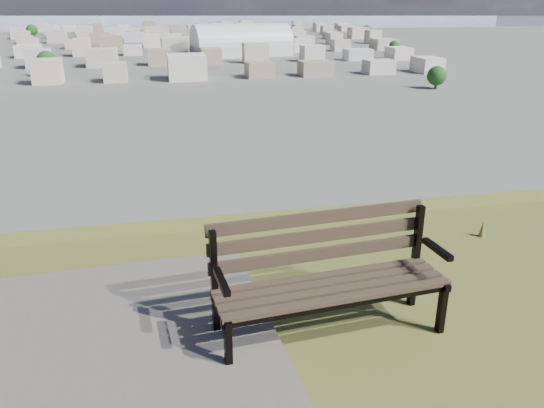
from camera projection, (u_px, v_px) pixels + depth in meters
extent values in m
cube|color=#3D3223|center=(342.00, 299.00, 3.64)|extent=(1.69, 0.22, 0.03)
cube|color=#3D3223|center=(335.00, 291.00, 3.74)|extent=(1.69, 0.22, 0.03)
cube|color=#3D3223|center=(329.00, 283.00, 3.84)|extent=(1.69, 0.22, 0.03)
cube|color=#3D3223|center=(323.00, 276.00, 3.94)|extent=(1.69, 0.22, 0.03)
cube|color=#3D3223|center=(320.00, 254.00, 3.95)|extent=(1.69, 0.17, 0.09)
cube|color=#3D3223|center=(319.00, 236.00, 3.92)|extent=(1.69, 0.17, 0.09)
cube|color=#3D3223|center=(319.00, 218.00, 3.89)|extent=(1.69, 0.17, 0.09)
cube|color=black|center=(228.00, 347.00, 3.47)|extent=(0.05, 0.06, 0.41)
cube|color=black|center=(215.00, 287.00, 3.75)|extent=(0.05, 0.06, 0.87)
cube|color=black|center=(221.00, 309.00, 3.57)|extent=(0.09, 0.47, 0.05)
cube|color=black|center=(222.00, 281.00, 3.45)|extent=(0.07, 0.34, 0.04)
cube|color=black|center=(442.00, 308.00, 3.92)|extent=(0.05, 0.06, 0.41)
cube|color=black|center=(416.00, 257.00, 4.20)|extent=(0.05, 0.06, 0.87)
cube|color=black|center=(430.00, 275.00, 4.02)|extent=(0.09, 0.47, 0.05)
cube|color=black|center=(437.00, 249.00, 3.89)|extent=(0.07, 0.34, 0.04)
cube|color=black|center=(342.00, 305.00, 3.64)|extent=(1.69, 0.18, 0.04)
cube|color=black|center=(322.00, 281.00, 3.96)|extent=(1.69, 0.18, 0.04)
cone|color=brown|center=(483.00, 229.00, 5.56)|extent=(0.08, 0.08, 0.18)
cube|color=beige|center=(241.00, 50.00, 277.57)|extent=(53.14, 29.32, 5.59)
cylinder|color=silver|center=(241.00, 45.00, 276.57)|extent=(53.14, 29.32, 21.24)
cube|color=#BFB2A4|center=(50.00, 73.00, 184.96)|extent=(11.00, 11.00, 7.00)
cube|color=beige|center=(121.00, 71.00, 189.78)|extent=(11.00, 11.00, 7.00)
cube|color=silver|center=(188.00, 70.00, 194.60)|extent=(11.00, 11.00, 7.00)
cube|color=#BDAF99|center=(253.00, 68.00, 199.41)|extent=(11.00, 11.00, 7.00)
cube|color=gray|center=(314.00, 66.00, 204.23)|extent=(11.00, 11.00, 7.00)
cube|color=beige|center=(372.00, 65.00, 209.05)|extent=(11.00, 11.00, 7.00)
cube|color=beige|center=(428.00, 63.00, 213.87)|extent=(11.00, 11.00, 7.00)
cube|color=silver|center=(40.00, 60.00, 228.11)|extent=(11.00, 11.00, 7.00)
cube|color=#BDAF99|center=(98.00, 58.00, 232.93)|extent=(11.00, 11.00, 7.00)
cube|color=gray|center=(154.00, 57.00, 237.75)|extent=(11.00, 11.00, 7.00)
cube|color=beige|center=(207.00, 56.00, 242.57)|extent=(11.00, 11.00, 7.00)
cube|color=beige|center=(258.00, 55.00, 247.39)|extent=(11.00, 11.00, 7.00)
cube|color=beige|center=(308.00, 54.00, 252.21)|extent=(11.00, 11.00, 7.00)
cube|color=#BFB2A4|center=(355.00, 53.00, 257.03)|extent=(11.00, 11.00, 7.00)
cube|color=beige|center=(401.00, 52.00, 261.85)|extent=(11.00, 11.00, 7.00)
cube|color=beige|center=(33.00, 50.00, 271.27)|extent=(11.00, 11.00, 7.00)
cube|color=beige|center=(82.00, 49.00, 276.09)|extent=(11.00, 11.00, 7.00)
cube|color=beige|center=(129.00, 48.00, 280.91)|extent=(11.00, 11.00, 7.00)
cube|color=#BFB2A4|center=(175.00, 48.00, 285.73)|extent=(11.00, 11.00, 7.00)
cube|color=beige|center=(220.00, 47.00, 290.55)|extent=(11.00, 11.00, 7.00)
cube|color=silver|center=(262.00, 46.00, 295.37)|extent=(11.00, 11.00, 7.00)
cube|color=#BDAF99|center=(304.00, 45.00, 300.18)|extent=(11.00, 11.00, 7.00)
cube|color=gray|center=(344.00, 45.00, 305.00)|extent=(11.00, 11.00, 7.00)
cube|color=beige|center=(383.00, 44.00, 309.82)|extent=(11.00, 11.00, 7.00)
cube|color=beige|center=(28.00, 43.00, 314.43)|extent=(11.00, 11.00, 7.00)
cube|color=silver|center=(71.00, 43.00, 319.25)|extent=(11.00, 11.00, 7.00)
cube|color=#BDAF99|center=(112.00, 42.00, 324.06)|extent=(11.00, 11.00, 7.00)
cube|color=gray|center=(152.00, 41.00, 328.88)|extent=(11.00, 11.00, 7.00)
cube|color=beige|center=(191.00, 41.00, 333.70)|extent=(11.00, 11.00, 7.00)
cube|color=beige|center=(228.00, 40.00, 338.52)|extent=(11.00, 11.00, 7.00)
cube|color=beige|center=(265.00, 40.00, 343.34)|extent=(11.00, 11.00, 7.00)
cube|color=#BFB2A4|center=(301.00, 39.00, 348.16)|extent=(11.00, 11.00, 7.00)
cube|color=beige|center=(336.00, 39.00, 352.98)|extent=(11.00, 11.00, 7.00)
cube|color=silver|center=(369.00, 38.00, 357.80)|extent=(11.00, 11.00, 7.00)
cube|color=beige|center=(24.00, 38.00, 357.58)|extent=(11.00, 11.00, 7.00)
cube|color=beige|center=(62.00, 38.00, 362.40)|extent=(11.00, 11.00, 7.00)
cube|color=#BFB2A4|center=(98.00, 37.00, 367.22)|extent=(11.00, 11.00, 7.00)
cube|color=beige|center=(134.00, 37.00, 372.04)|extent=(11.00, 11.00, 7.00)
cube|color=silver|center=(168.00, 36.00, 376.86)|extent=(11.00, 11.00, 7.00)
cube|color=#BDAF99|center=(202.00, 36.00, 381.68)|extent=(11.00, 11.00, 7.00)
cube|color=gray|center=(235.00, 35.00, 386.50)|extent=(11.00, 11.00, 7.00)
cube|color=beige|center=(267.00, 35.00, 391.32)|extent=(11.00, 11.00, 7.00)
cube|color=beige|center=(299.00, 34.00, 396.14)|extent=(11.00, 11.00, 7.00)
cube|color=beige|center=(329.00, 34.00, 400.95)|extent=(11.00, 11.00, 7.00)
cube|color=#BFB2A4|center=(359.00, 34.00, 405.77)|extent=(11.00, 11.00, 7.00)
cube|color=gray|center=(21.00, 34.00, 400.74)|extent=(11.00, 11.00, 7.00)
cube|color=beige|center=(55.00, 34.00, 405.56)|extent=(11.00, 11.00, 7.00)
cube|color=beige|center=(88.00, 33.00, 410.38)|extent=(11.00, 11.00, 7.00)
cube|color=beige|center=(120.00, 33.00, 415.20)|extent=(11.00, 11.00, 7.00)
cube|color=#BFB2A4|center=(151.00, 32.00, 420.02)|extent=(11.00, 11.00, 7.00)
cube|color=beige|center=(181.00, 32.00, 424.83)|extent=(11.00, 11.00, 7.00)
cube|color=silver|center=(211.00, 32.00, 429.65)|extent=(11.00, 11.00, 7.00)
cube|color=#BDAF99|center=(240.00, 31.00, 434.47)|extent=(11.00, 11.00, 7.00)
cube|color=gray|center=(269.00, 31.00, 439.29)|extent=(11.00, 11.00, 7.00)
cube|color=beige|center=(297.00, 31.00, 444.11)|extent=(11.00, 11.00, 7.00)
cube|color=beige|center=(324.00, 30.00, 448.93)|extent=(11.00, 11.00, 7.00)
cube|color=beige|center=(351.00, 30.00, 453.75)|extent=(11.00, 11.00, 7.00)
cube|color=#BDAF99|center=(19.00, 31.00, 443.90)|extent=(11.00, 11.00, 7.00)
cube|color=gray|center=(49.00, 30.00, 448.72)|extent=(11.00, 11.00, 7.00)
cube|color=beige|center=(79.00, 30.00, 453.53)|extent=(11.00, 11.00, 7.00)
cube|color=beige|center=(108.00, 30.00, 458.35)|extent=(11.00, 11.00, 7.00)
cube|color=beige|center=(136.00, 29.00, 463.17)|extent=(11.00, 11.00, 7.00)
cube|color=#BFB2A4|center=(164.00, 29.00, 467.99)|extent=(11.00, 11.00, 7.00)
cube|color=beige|center=(192.00, 29.00, 472.81)|extent=(11.00, 11.00, 7.00)
cube|color=silver|center=(218.00, 29.00, 477.63)|extent=(11.00, 11.00, 7.00)
cube|color=#BDAF99|center=(245.00, 28.00, 482.45)|extent=(11.00, 11.00, 7.00)
cube|color=gray|center=(270.00, 28.00, 487.27)|extent=(11.00, 11.00, 7.00)
cube|color=beige|center=(296.00, 28.00, 492.09)|extent=(11.00, 11.00, 7.00)
cube|color=beige|center=(320.00, 27.00, 496.91)|extent=(11.00, 11.00, 7.00)
cube|color=beige|center=(344.00, 27.00, 501.72)|extent=(11.00, 11.00, 7.00)
cube|color=#BDAF99|center=(17.00, 28.00, 487.05)|extent=(11.00, 11.00, 7.00)
cube|color=gray|center=(45.00, 28.00, 491.87)|extent=(11.00, 11.00, 7.00)
cube|color=beige|center=(72.00, 27.00, 496.69)|extent=(11.00, 11.00, 7.00)
cube|color=beige|center=(98.00, 27.00, 501.51)|extent=(11.00, 11.00, 7.00)
cube|color=beige|center=(124.00, 27.00, 506.33)|extent=(11.00, 11.00, 7.00)
cube|color=#BFB2A4|center=(150.00, 27.00, 511.15)|extent=(11.00, 11.00, 7.00)
cube|color=beige|center=(175.00, 26.00, 515.97)|extent=(11.00, 11.00, 7.00)
cube|color=silver|center=(200.00, 26.00, 520.79)|extent=(11.00, 11.00, 7.00)
cube|color=#BDAF99|center=(224.00, 26.00, 525.60)|extent=(11.00, 11.00, 7.00)
cube|color=gray|center=(248.00, 26.00, 530.42)|extent=(11.00, 11.00, 7.00)
cube|color=beige|center=(271.00, 26.00, 535.24)|extent=(11.00, 11.00, 7.00)
cube|color=beige|center=(294.00, 25.00, 540.06)|extent=(11.00, 11.00, 7.00)
cube|color=beige|center=(317.00, 25.00, 544.88)|extent=(11.00, 11.00, 7.00)
cube|color=#BFB2A4|center=(339.00, 25.00, 549.70)|extent=(11.00, 11.00, 7.00)
cylinder|color=#35211A|center=(436.00, 86.00, 174.69)|extent=(0.80, 0.80, 2.10)
sphere|color=black|center=(437.00, 76.00, 173.55)|extent=(6.30, 6.30, 6.30)
cylinder|color=#35211A|center=(49.00, 73.00, 203.15)|extent=(0.80, 0.80, 2.70)
sphere|color=black|center=(47.00, 62.00, 201.70)|extent=(8.10, 8.10, 8.10)
cylinder|color=#35211A|center=(394.00, 51.00, 292.10)|extent=(0.80, 0.80, 1.95)
sphere|color=black|center=(394.00, 46.00, 291.05)|extent=(5.85, 5.85, 5.85)
cylinder|color=#35211A|center=(235.00, 39.00, 387.35)|extent=(0.80, 0.80, 2.25)
sphere|color=black|center=(235.00, 34.00, 386.14)|extent=(6.75, 6.75, 6.75)
cylinder|color=#35211A|center=(33.00, 36.00, 411.80)|extent=(0.80, 0.80, 2.85)
sphere|color=black|center=(32.00, 30.00, 410.27)|extent=(8.55, 8.55, 8.55)
cylinder|color=#35211A|center=(227.00, 51.00, 292.23)|extent=(0.80, 0.80, 2.10)
sphere|color=black|center=(227.00, 45.00, 291.10)|extent=(6.30, 6.30, 6.30)
cylinder|color=#35211A|center=(366.00, 35.00, 427.61)|extent=(0.80, 0.80, 2.55)
sphere|color=black|center=(367.00, 30.00, 426.24)|extent=(7.65, 7.65, 7.65)
cube|color=#8290A6|center=(149.00, 19.00, 831.37)|extent=(2400.00, 700.00, 0.12)
cube|color=#9CA6C2|center=(210.00, 2.00, 1299.95)|extent=(700.00, 220.00, 45.00)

